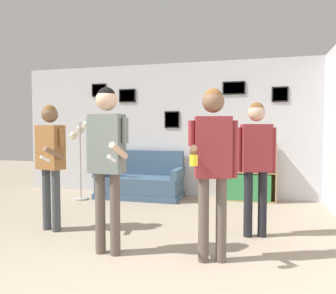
{
  "coord_description": "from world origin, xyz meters",
  "views": [
    {
      "loc": [
        1.26,
        -2.04,
        1.35
      ],
      "look_at": [
        0.13,
        2.24,
        1.12
      ],
      "focal_mm": 35.0,
      "sensor_mm": 36.0,
      "label": 1
    }
  ],
  "objects_px": {
    "bookshelf": "(247,172)",
    "person_watcher_holding_cup": "(213,155)",
    "couch": "(141,182)",
    "person_player_foreground_left": "(50,154)",
    "person_spectator_near_bookshelf": "(256,155)",
    "drinking_cup": "(247,141)",
    "person_player_foreground_center": "(107,151)",
    "floor_lamp": "(80,144)"
  },
  "relations": [
    {
      "from": "person_watcher_holding_cup",
      "to": "drinking_cup",
      "type": "relative_size",
      "value": 17.61
    },
    {
      "from": "drinking_cup",
      "to": "person_watcher_holding_cup",
      "type": "bearing_deg",
      "value": -95.16
    },
    {
      "from": "person_watcher_holding_cup",
      "to": "drinking_cup",
      "type": "bearing_deg",
      "value": 84.84
    },
    {
      "from": "person_watcher_holding_cup",
      "to": "drinking_cup",
      "type": "distance_m",
      "value": 3.06
    },
    {
      "from": "couch",
      "to": "drinking_cup",
      "type": "relative_size",
      "value": 16.77
    },
    {
      "from": "person_player_foreground_center",
      "to": "person_spectator_near_bookshelf",
      "type": "height_order",
      "value": "person_player_foreground_center"
    },
    {
      "from": "couch",
      "to": "person_player_foreground_left",
      "type": "xyz_separation_m",
      "value": [
        -0.43,
        -2.35,
        0.73
      ]
    },
    {
      "from": "person_player_foreground_left",
      "to": "floor_lamp",
      "type": "bearing_deg",
      "value": 108.42
    },
    {
      "from": "couch",
      "to": "floor_lamp",
      "type": "xyz_separation_m",
      "value": [
        -1.04,
        -0.51,
        0.77
      ]
    },
    {
      "from": "floor_lamp",
      "to": "bookshelf",
      "type": "bearing_deg",
      "value": 12.73
    },
    {
      "from": "bookshelf",
      "to": "drinking_cup",
      "type": "bearing_deg",
      "value": 164.03
    },
    {
      "from": "person_spectator_near_bookshelf",
      "to": "floor_lamp",
      "type": "bearing_deg",
      "value": 156.5
    },
    {
      "from": "person_player_foreground_left",
      "to": "person_player_foreground_center",
      "type": "height_order",
      "value": "person_player_foreground_center"
    },
    {
      "from": "floor_lamp",
      "to": "person_spectator_near_bookshelf",
      "type": "bearing_deg",
      "value": -23.5
    },
    {
      "from": "couch",
      "to": "bookshelf",
      "type": "height_order",
      "value": "bookshelf"
    },
    {
      "from": "person_watcher_holding_cup",
      "to": "person_spectator_near_bookshelf",
      "type": "relative_size",
      "value": 1.05
    },
    {
      "from": "person_watcher_holding_cup",
      "to": "person_spectator_near_bookshelf",
      "type": "distance_m",
      "value": 1.02
    },
    {
      "from": "bookshelf",
      "to": "drinking_cup",
      "type": "height_order",
      "value": "drinking_cup"
    },
    {
      "from": "person_player_foreground_left",
      "to": "person_watcher_holding_cup",
      "type": "distance_m",
      "value": 2.27
    },
    {
      "from": "bookshelf",
      "to": "floor_lamp",
      "type": "bearing_deg",
      "value": -167.27
    },
    {
      "from": "person_player_foreground_left",
      "to": "person_player_foreground_center",
      "type": "distance_m",
      "value": 1.24
    },
    {
      "from": "floor_lamp",
      "to": "person_player_foreground_left",
      "type": "height_order",
      "value": "person_player_foreground_left"
    },
    {
      "from": "bookshelf",
      "to": "person_watcher_holding_cup",
      "type": "relative_size",
      "value": 0.62
    },
    {
      "from": "bookshelf",
      "to": "person_player_foreground_center",
      "type": "distance_m",
      "value": 3.47
    },
    {
      "from": "person_player_foreground_left",
      "to": "person_spectator_near_bookshelf",
      "type": "bearing_deg",
      "value": 9.26
    },
    {
      "from": "bookshelf",
      "to": "person_spectator_near_bookshelf",
      "type": "xyz_separation_m",
      "value": [
        0.15,
        -2.12,
        0.49
      ]
    },
    {
      "from": "drinking_cup",
      "to": "floor_lamp",
      "type": "bearing_deg",
      "value": -167.25
    },
    {
      "from": "floor_lamp",
      "to": "person_player_foreground_center",
      "type": "height_order",
      "value": "person_player_foreground_center"
    },
    {
      "from": "couch",
      "to": "person_watcher_holding_cup",
      "type": "xyz_separation_m",
      "value": [
        1.79,
        -2.85,
        0.8
      ]
    },
    {
      "from": "bookshelf",
      "to": "floor_lamp",
      "type": "relative_size",
      "value": 0.72
    },
    {
      "from": "person_watcher_holding_cup",
      "to": "floor_lamp",
      "type": "bearing_deg",
      "value": 140.39
    },
    {
      "from": "person_player_foreground_left",
      "to": "drinking_cup",
      "type": "bearing_deg",
      "value": 45.67
    },
    {
      "from": "person_spectator_near_bookshelf",
      "to": "drinking_cup",
      "type": "height_order",
      "value": "person_spectator_near_bookshelf"
    },
    {
      "from": "couch",
      "to": "floor_lamp",
      "type": "bearing_deg",
      "value": -153.99
    },
    {
      "from": "person_player_foreground_center",
      "to": "drinking_cup",
      "type": "bearing_deg",
      "value": 65.9
    },
    {
      "from": "bookshelf",
      "to": "person_watcher_holding_cup",
      "type": "distance_m",
      "value": 3.11
    },
    {
      "from": "person_player_foreground_left",
      "to": "person_spectator_near_bookshelf",
      "type": "height_order",
      "value": "person_spectator_near_bookshelf"
    },
    {
      "from": "bookshelf",
      "to": "floor_lamp",
      "type": "xyz_separation_m",
      "value": [
        -3.11,
        -0.7,
        0.52
      ]
    },
    {
      "from": "bookshelf",
      "to": "couch",
      "type": "bearing_deg",
      "value": -174.67
    },
    {
      "from": "person_player_foreground_center",
      "to": "person_spectator_near_bookshelf",
      "type": "xyz_separation_m",
      "value": [
        1.55,
        1.01,
        -0.09
      ]
    },
    {
      "from": "bookshelf",
      "to": "person_watcher_holding_cup",
      "type": "xyz_separation_m",
      "value": [
        -0.28,
        -3.04,
        0.55
      ]
    },
    {
      "from": "person_player_foreground_left",
      "to": "drinking_cup",
      "type": "distance_m",
      "value": 3.56
    }
  ]
}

